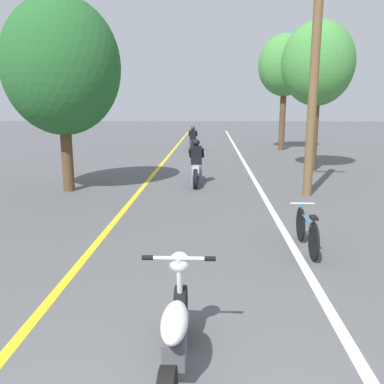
{
  "coord_description": "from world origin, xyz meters",
  "views": [
    {
      "loc": [
        0.34,
        -2.02,
        2.46
      ],
      "look_at": [
        0.01,
        5.18,
        0.9
      ],
      "focal_mm": 38.0,
      "sensor_mm": 36.0,
      "label": 1
    }
  ],
  "objects": [
    {
      "name": "motorcycle_rider_far",
      "position": [
        -0.6,
        19.87,
        0.51
      ],
      "size": [
        0.5,
        2.1,
        1.35
      ],
      "color": "black",
      "rests_on": "ground"
    },
    {
      "name": "motorcycle_foreground",
      "position": [
        0.04,
        1.23,
        0.43
      ],
      "size": [
        0.72,
        1.97,
        1.02
      ],
      "color": "black",
      "rests_on": "ground"
    },
    {
      "name": "roadside_tree_right_far",
      "position": [
        4.25,
        20.63,
        4.46
      ],
      "size": [
        2.8,
        2.52,
        6.12
      ],
      "color": "#513A23",
      "rests_on": "ground"
    },
    {
      "name": "utility_pole",
      "position": [
        3.02,
        9.05,
        2.97
      ],
      "size": [
        1.1,
        0.24,
        5.76
      ],
      "color": "brown",
      "rests_on": "ground"
    },
    {
      "name": "motorcycle_rider_lead",
      "position": [
        -0.1,
        10.59,
        0.53
      ],
      "size": [
        0.5,
        2.13,
        1.41
      ],
      "color": "black",
      "rests_on": "ground"
    },
    {
      "name": "roadside_tree_left",
      "position": [
        -3.76,
        9.38,
        3.46
      ],
      "size": [
        3.24,
        2.92,
        5.34
      ],
      "color": "#513A23",
      "rests_on": "ground"
    },
    {
      "name": "roadside_tree_right_near",
      "position": [
        4.18,
        13.42,
        3.86
      ],
      "size": [
        2.61,
        2.35,
        5.4
      ],
      "color": "#513A23",
      "rests_on": "ground"
    },
    {
      "name": "lane_stripe_edge",
      "position": [
        1.81,
        13.18,
        0.0
      ],
      "size": [
        0.14,
        48.0,
        0.01
      ],
      "primitive_type": "cube",
      "color": "white",
      "rests_on": "ground"
    },
    {
      "name": "bicycle_parked",
      "position": [
        2.01,
        4.72,
        0.34
      ],
      "size": [
        0.44,
        1.59,
        0.73
      ],
      "color": "black",
      "rests_on": "ground"
    },
    {
      "name": "lane_stripe_center",
      "position": [
        -1.7,
        13.18,
        0.0
      ],
      "size": [
        0.14,
        48.0,
        0.01
      ],
      "primitive_type": "cube",
      "color": "yellow",
      "rests_on": "ground"
    }
  ]
}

